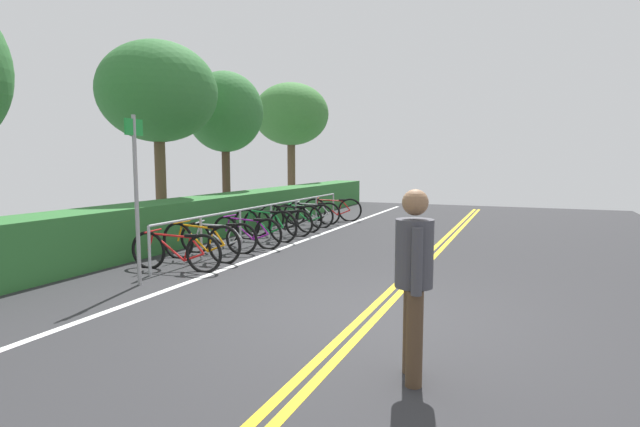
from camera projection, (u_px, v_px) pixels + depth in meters
name	position (u px, v px, depth m)	size (l,w,h in m)	color
ground_plane	(369.00, 319.00, 5.96)	(31.60, 10.80, 0.05)	#2B2B2D
centre_line_yellow_inner	(376.00, 318.00, 5.93)	(28.44, 0.10, 0.00)	gold
centre_line_yellow_outer	(363.00, 316.00, 5.99)	(28.44, 0.10, 0.00)	gold
bike_lane_stripe_white	(163.00, 291.00, 7.13)	(28.44, 0.12, 0.00)	white
bike_rack	(271.00, 213.00, 11.92)	(8.45, 0.05, 0.83)	#9EA0A5
bicycle_0	(176.00, 251.00, 8.49)	(0.46, 1.77, 0.70)	black
bicycle_1	(201.00, 242.00, 9.27)	(0.46, 1.80, 0.75)	black
bicycle_2	(219.00, 238.00, 10.03)	(0.56, 1.58, 0.68)	black
bicycle_3	(247.00, 232.00, 10.73)	(0.46, 1.77, 0.71)	black
bicycle_4	(264.00, 225.00, 11.59)	(0.46, 1.77, 0.78)	black
bicycle_5	(278.00, 223.00, 12.26)	(0.61, 1.71, 0.72)	black
bicycle_6	(290.00, 218.00, 13.05)	(0.46, 1.79, 0.77)	black
bicycle_7	(304.00, 216.00, 13.84)	(0.59, 1.62, 0.71)	black
bicycle_8	(312.00, 213.00, 14.58)	(0.60, 1.63, 0.70)	black
bicycle_9	(332.00, 210.00, 15.36)	(0.67, 1.75, 0.75)	black
pedestrian	(414.00, 272.00, 4.18)	(0.47, 0.32, 1.64)	#4C3826
sign_post_near	(136.00, 185.00, 7.36)	(0.36, 0.06, 2.54)	gray
hedge_backdrop	(245.00, 210.00, 13.92)	(17.40, 1.08, 0.98)	#2D6B30
tree_mid	(158.00, 93.00, 12.11)	(2.88, 2.88, 4.75)	brown
tree_far_right	(225.00, 113.00, 15.24)	(2.34, 2.34, 4.58)	#473323
tree_extra	(291.00, 115.00, 21.04)	(3.19, 3.19, 5.13)	brown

